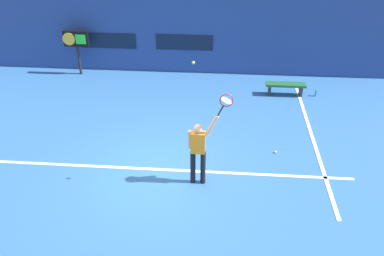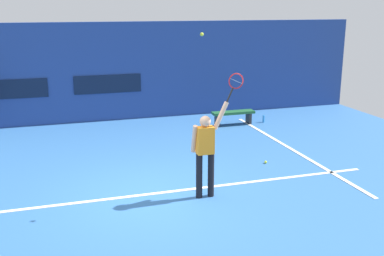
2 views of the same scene
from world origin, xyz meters
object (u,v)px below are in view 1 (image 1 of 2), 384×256
Objects in this scene: scoreboard_clock at (76,41)px; court_bench at (286,86)px; tennis_racket at (226,102)px; water_bottle at (316,93)px; spare_ball at (276,152)px; tennis_player at (198,149)px; tennis_ball at (193,63)px.

scoreboard_clock is 1.25× the size of court_bench.
tennis_racket is at bearing -48.57° from scoreboard_clock.
water_bottle is (1.09, 0.00, -0.22)m from court_bench.
water_bottle is (8.96, -1.26, -1.25)m from scoreboard_clock.
tennis_racket reaches higher than water_bottle.
court_bench is (2.14, 5.23, -1.97)m from tennis_racket.
spare_ball is (-1.76, -3.75, -0.09)m from water_bottle.
court_bench is 5.83× the size of water_bottle.
water_bottle is 4.15m from spare_ball.
tennis_racket reaches higher than scoreboard_clock.
tennis_player is at bearing -144.66° from spare_ball.
scoreboard_clock is at bearing 128.30° from tennis_player.
tennis_player is at bearing -117.70° from court_bench.
spare_ball is at bearing 35.34° from tennis_player.
tennis_racket is at bearing -0.40° from tennis_player.
water_bottle is (3.96, 5.32, -3.13)m from tennis_ball.
water_bottle is 3.53× the size of spare_ball.
tennis_player is 2.25m from tennis_ball.
scoreboard_clock is at bearing 127.27° from tennis_ball.
court_bench is 20.59× the size of spare_ball.
tennis_ball reaches higher than tennis_racket.
court_bench reaches higher than spare_ball.
tennis_ball is 0.05× the size of court_bench.
tennis_ball reaches higher than tennis_player.
tennis_ball is 7.33m from water_bottle.
tennis_player is 1.40× the size of court_bench.
tennis_player is at bearing 38.03° from tennis_ball.
tennis_player reaches higher than scoreboard_clock.
tennis_racket is 6.53m from water_bottle.
tennis_ball is 0.04× the size of scoreboard_clock.
spare_ball is (2.08, 1.48, -0.98)m from tennis_player.
scoreboard_clock is 25.79× the size of spare_ball.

